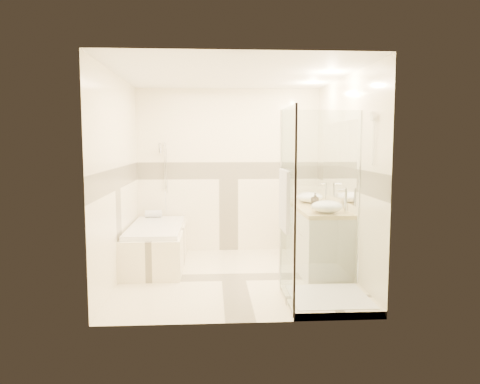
{
  "coord_description": "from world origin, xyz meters",
  "views": [
    {
      "loc": [
        -0.27,
        -5.72,
        1.69
      ],
      "look_at": [
        0.1,
        0.25,
        1.05
      ],
      "focal_mm": 35.0,
      "sensor_mm": 36.0,
      "label": 1
    }
  ],
  "objects": [
    {
      "name": "vanity",
      "position": [
        1.12,
        0.3,
        0.43
      ],
      "size": [
        0.58,
        1.62,
        0.85
      ],
      "color": "white",
      "rests_on": "ground"
    },
    {
      "name": "shower_enclosure",
      "position": [
        0.83,
        -0.97,
        0.51
      ],
      "size": [
        0.96,
        0.93,
        2.04
      ],
      "color": "#FFF1CB",
      "rests_on": "ground"
    },
    {
      "name": "vessel_sink_far",
      "position": [
        1.1,
        -0.28,
        0.92
      ],
      "size": [
        0.37,
        0.37,
        0.15
      ],
      "primitive_type": "ellipsoid",
      "color": "white",
      "rests_on": "vanity"
    },
    {
      "name": "amenity_bottle_a",
      "position": [
        1.1,
        0.37,
        0.93
      ],
      "size": [
        0.1,
        0.1,
        0.17
      ],
      "primitive_type": "imported",
      "rotation": [
        0.0,
        0.0,
        0.4
      ],
      "color": "black",
      "rests_on": "vanity"
    },
    {
      "name": "amenity_bottle_b",
      "position": [
        1.1,
        0.35,
        0.92
      ],
      "size": [
        0.14,
        0.14,
        0.15
      ],
      "primitive_type": "imported",
      "rotation": [
        0.0,
        0.0,
        0.28
      ],
      "color": "black",
      "rests_on": "vanity"
    },
    {
      "name": "folded_towels",
      "position": [
        1.1,
        0.95,
        0.89
      ],
      "size": [
        0.19,
        0.29,
        0.09
      ],
      "primitive_type": "cube",
      "rotation": [
        0.0,
        0.0,
        -0.1
      ],
      "color": "silver",
      "rests_on": "vanity"
    },
    {
      "name": "room",
      "position": [
        0.06,
        0.01,
        1.26
      ],
      "size": [
        2.82,
        3.02,
        2.52
      ],
      "color": "#FAECC6",
      "rests_on": "ground"
    },
    {
      "name": "vessel_sink_near",
      "position": [
        1.1,
        0.69,
        0.92
      ],
      "size": [
        0.37,
        0.37,
        0.15
      ],
      "primitive_type": "ellipsoid",
      "color": "white",
      "rests_on": "vanity"
    },
    {
      "name": "faucet_near",
      "position": [
        1.32,
        0.69,
        1.01
      ],
      "size": [
        0.11,
        0.03,
        0.28
      ],
      "color": "silver",
      "rests_on": "vanity"
    },
    {
      "name": "faucet_far",
      "position": [
        1.32,
        -0.28,
        1.02
      ],
      "size": [
        0.12,
        0.03,
        0.29
      ],
      "color": "silver",
      "rests_on": "vanity"
    },
    {
      "name": "rolled_towel",
      "position": [
        -1.14,
        1.32,
        0.62
      ],
      "size": [
        0.25,
        0.11,
        0.11
      ],
      "primitive_type": "cylinder",
      "rotation": [
        0.0,
        1.57,
        0.0
      ],
      "color": "silver",
      "rests_on": "bathtub"
    },
    {
      "name": "bathtub",
      "position": [
        -1.02,
        0.65,
        0.31
      ],
      "size": [
        0.75,
        1.7,
        0.56
      ],
      "color": "#FFF1CB",
      "rests_on": "ground"
    }
  ]
}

